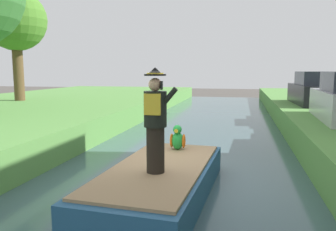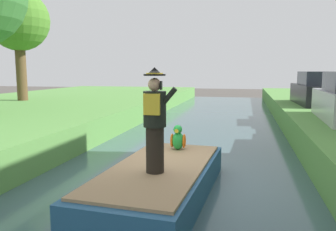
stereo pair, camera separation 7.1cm
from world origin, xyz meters
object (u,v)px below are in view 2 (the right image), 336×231
tree_broad (18,21)px  parked_car_dark (317,91)px  parrot_plush (178,139)px  person_pirate (155,121)px  boat (159,181)px

tree_broad → parked_car_dark: (14.52, 1.25, -3.38)m
parrot_plush → parked_car_dark: size_ratio=0.14×
person_pirate → tree_broad: tree_broad is taller
tree_broad → parked_car_dark: bearing=4.9°
boat → parked_car_dark: (4.76, 10.50, 1.19)m
boat → parrot_plush: 1.49m
boat → parked_car_dark: parked_car_dark is taller
boat → tree_broad: tree_broad is taller
person_pirate → boat: bearing=87.0°
parrot_plush → parked_car_dark: parked_car_dark is taller
parrot_plush → tree_broad: tree_broad is taller
parrot_plush → tree_broad: size_ratio=0.10×
parrot_plush → parked_car_dark: 10.26m
boat → person_pirate: size_ratio=2.33×
parrot_plush → tree_broad: bearing=141.4°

